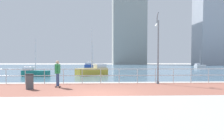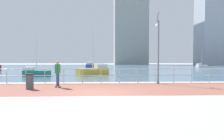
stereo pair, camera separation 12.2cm
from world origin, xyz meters
name	(u,v)px [view 2 (the right image)]	position (x,y,z in m)	size (l,w,h in m)	color
ground	(102,68)	(0.00, 40.00, 0.00)	(220.00, 220.00, 0.00)	#ADAAA5
brick_paving	(101,88)	(0.00, 2.39, 0.00)	(28.00, 5.84, 0.01)	#935647
harbor_water	(102,67)	(0.00, 50.31, 0.00)	(180.00, 88.00, 0.00)	slate
waterfront_railing	(101,73)	(0.00, 5.31, 0.77)	(25.25, 0.06, 1.12)	#B2BCC1
lamppost	(158,45)	(4.24, 4.88, 2.91)	(0.36, 0.82, 5.27)	slate
skateboarder	(58,71)	(-2.75, 2.94, 1.03)	(0.41, 0.56, 1.72)	black
trash_bin	(30,81)	(-4.23, 2.12, 0.47)	(0.46, 0.46, 0.93)	#474C51
sailboat_ivory	(201,66)	(25.58, 42.23, 0.44)	(3.39, 2.23, 4.58)	white
sailboat_white	(93,66)	(-2.02, 39.86, 0.54)	(4.06, 3.15, 5.62)	#284799
sailboat_gray	(36,73)	(-7.29, 13.06, 0.40)	(3.09, 1.43, 4.18)	#197266
sailboat_yellow	(94,71)	(-0.93, 14.60, 0.53)	(3.93, 3.29, 5.55)	gold
tower_brick	(130,18)	(14.62, 97.91, 23.94)	(16.68, 12.83, 49.54)	#939993
tower_slate	(214,16)	(48.06, 77.86, 21.10)	(13.37, 10.46, 43.87)	#A3A8B2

